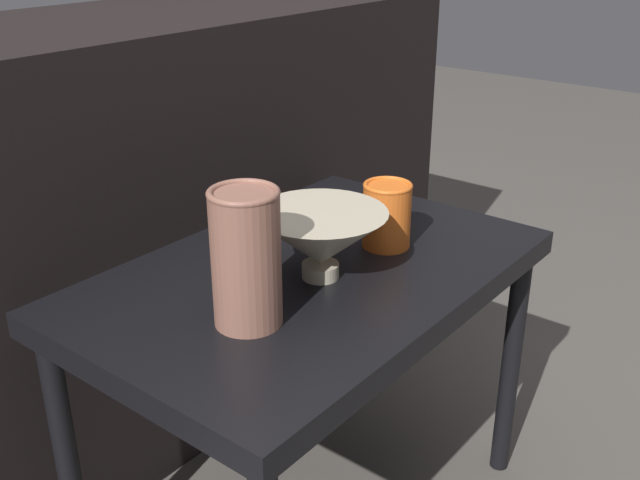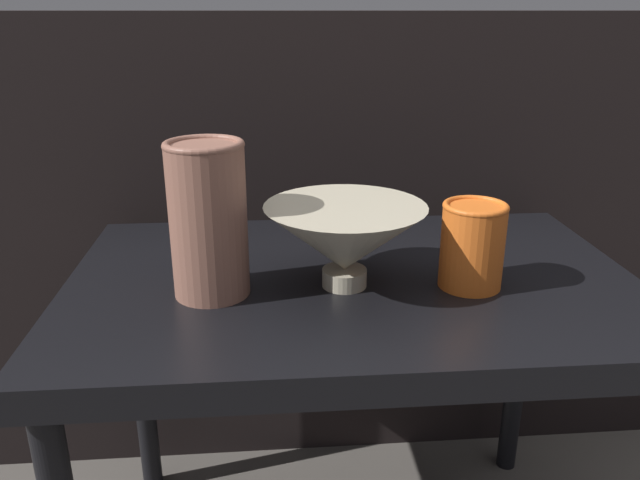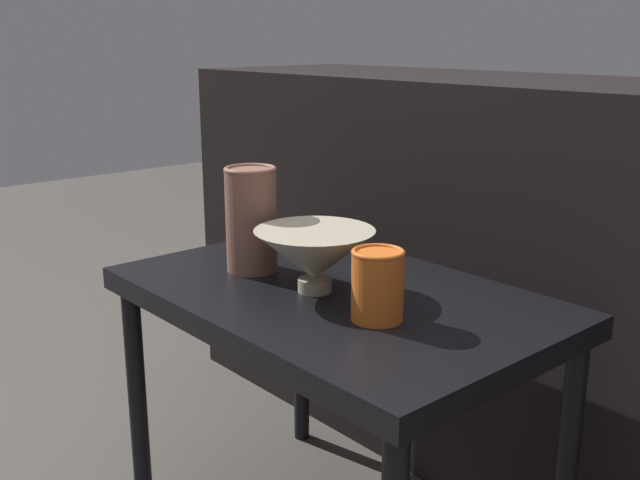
% 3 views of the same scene
% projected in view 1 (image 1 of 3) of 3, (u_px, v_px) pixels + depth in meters
% --- Properties ---
extents(table, '(0.77, 0.50, 0.52)m').
position_uv_depth(table, '(310.00, 299.00, 1.22)').
color(table, black).
rests_on(table, ground_plane).
extents(couch_backdrop, '(1.76, 0.50, 0.86)m').
position_uv_depth(couch_backdrop, '(106.00, 235.00, 1.55)').
color(couch_backdrop, black).
rests_on(couch_backdrop, ground_plane).
extents(bowl, '(0.21, 0.21, 0.11)m').
position_uv_depth(bowl, '(320.00, 239.00, 1.14)').
color(bowl, '#B2A88E').
rests_on(bowl, table).
extents(vase_textured_left, '(0.10, 0.10, 0.20)m').
position_uv_depth(vase_textured_left, '(246.00, 257.00, 1.00)').
color(vase_textured_left, brown).
rests_on(vase_textured_left, table).
extents(vase_colorful_right, '(0.08, 0.08, 0.11)m').
position_uv_depth(vase_colorful_right, '(387.00, 214.00, 1.26)').
color(vase_colorful_right, orange).
rests_on(vase_colorful_right, table).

